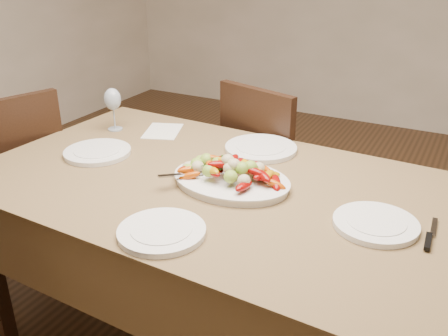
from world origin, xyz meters
name	(u,v)px	position (x,y,z in m)	size (l,w,h in m)	color
floor	(214,313)	(0.00, 0.00, 0.00)	(6.00, 6.00, 0.00)	#3C2412
dining_table	(224,272)	(0.14, -0.16, 0.38)	(1.84, 1.04, 0.76)	brown
chair_far	(279,173)	(0.05, 0.59, 0.47)	(0.42, 0.42, 0.95)	black
chair_left	(9,186)	(-1.03, -0.16, 0.47)	(0.42, 0.42, 0.95)	black
serving_platter	(231,182)	(0.16, -0.16, 0.77)	(0.42, 0.31, 0.02)	white
roasted_vegetables	(231,167)	(0.16, -0.16, 0.83)	(0.34, 0.23, 0.09)	#700604
serving_spoon	(210,172)	(0.10, -0.19, 0.81)	(0.28, 0.06, 0.03)	#9EA0A8
plate_left	(98,152)	(-0.44, -0.16, 0.77)	(0.27, 0.27, 0.02)	white
plate_right	(376,224)	(0.68, -0.21, 0.77)	(0.25, 0.25, 0.02)	white
plate_far	(261,148)	(0.12, 0.18, 0.77)	(0.29, 0.29, 0.02)	white
plate_near	(162,232)	(0.13, -0.55, 0.77)	(0.26, 0.26, 0.02)	white
wine_glass	(113,108)	(-0.57, 0.10, 0.86)	(0.08, 0.08, 0.20)	#8C99A5
menu_card	(163,131)	(-0.36, 0.18, 0.76)	(0.15, 0.21, 0.00)	silver
table_knife	(431,236)	(0.83, -0.19, 0.76)	(0.02, 0.20, 0.01)	#9EA0A8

